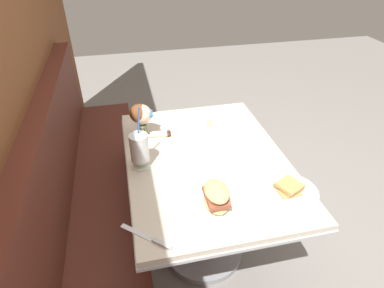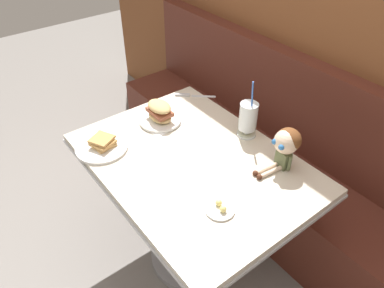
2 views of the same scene
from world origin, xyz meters
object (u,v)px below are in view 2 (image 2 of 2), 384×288
at_px(toast_plate, 102,146).
at_px(butter_knife, 188,95).
at_px(butter_saucer, 220,209).
at_px(seated_doll, 286,144).
at_px(milkshake_glass, 248,118).
at_px(sandwich_plate, 160,114).

relative_size(toast_plate, butter_knife, 1.34).
bearing_deg(butter_knife, butter_saucer, -28.93).
relative_size(butter_saucer, seated_doll, 0.53).
height_order(milkshake_glass, sandwich_plate, milkshake_glass).
height_order(toast_plate, sandwich_plate, sandwich_plate).
bearing_deg(toast_plate, butter_knife, 102.21).
bearing_deg(butter_saucer, butter_knife, 151.07).
xyz_separation_m(butter_saucer, butter_knife, (-0.77, 0.43, -0.00)).
relative_size(butter_knife, seated_doll, 0.83).
distance_m(toast_plate, sandwich_plate, 0.35).
height_order(toast_plate, seated_doll, seated_doll).
height_order(butter_knife, seated_doll, seated_doll).
xyz_separation_m(butter_saucer, seated_doll, (-0.03, 0.39, 0.12)).
distance_m(toast_plate, butter_saucer, 0.67).
bearing_deg(butter_knife, seated_doll, -2.58).
bearing_deg(milkshake_glass, sandwich_plate, -142.13).
bearing_deg(butter_knife, sandwich_plate, -66.86).
xyz_separation_m(toast_plate, sandwich_plate, (-0.02, 0.34, 0.03)).
bearing_deg(butter_saucer, seated_doll, 94.26).
bearing_deg(butter_saucer, milkshake_glass, 124.56).
height_order(milkshake_glass, butter_knife, milkshake_glass).
height_order(butter_saucer, butter_knife, butter_saucer).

